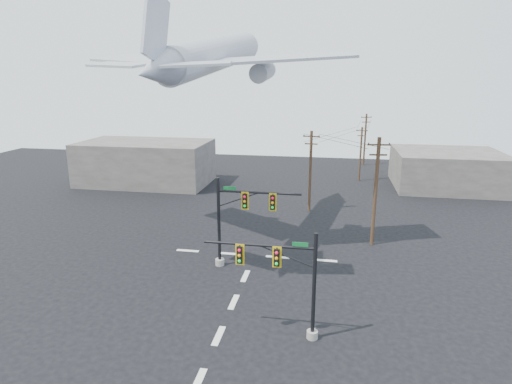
% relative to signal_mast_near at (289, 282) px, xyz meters
% --- Properties ---
extents(ground, '(120.00, 120.00, 0.00)m').
position_rel_signal_mast_near_xyz_m(ground, '(-4.07, -0.70, -3.55)').
color(ground, black).
rests_on(ground, ground).
extents(lane_markings, '(14.00, 21.20, 0.01)m').
position_rel_signal_mast_near_xyz_m(lane_markings, '(-4.07, 4.63, -3.54)').
color(lane_markings, silver).
rests_on(lane_markings, ground).
extents(signal_mast_near, '(6.72, 0.72, 6.57)m').
position_rel_signal_mast_near_xyz_m(signal_mast_near, '(0.00, 0.00, 0.00)').
color(signal_mast_near, gray).
rests_on(signal_mast_near, ground).
extents(signal_mast_far, '(6.85, 0.81, 7.32)m').
position_rel_signal_mast_near_xyz_m(signal_mast_far, '(-5.12, 8.87, 0.37)').
color(signal_mast_far, gray).
rests_on(signal_mast_far, ground).
extents(utility_pole_a, '(1.97, 0.33, 9.85)m').
position_rel_signal_mast_near_xyz_m(utility_pole_a, '(6.06, 15.69, 1.61)').
color(utility_pole_a, '#46311E').
rests_on(utility_pole_a, ground).
extents(utility_pole_b, '(1.86, 0.31, 9.16)m').
position_rel_signal_mast_near_xyz_m(utility_pole_b, '(-0.18, 24.95, 1.25)').
color(utility_pole_b, '#46311E').
rests_on(utility_pole_b, ground).
extents(utility_pole_c, '(1.62, 0.27, 7.91)m').
position_rel_signal_mast_near_xyz_m(utility_pole_c, '(6.28, 41.11, 0.60)').
color(utility_pole_c, '#46311E').
rests_on(utility_pole_c, ground).
extents(utility_pole_d, '(1.80, 0.59, 8.85)m').
position_rel_signal_mast_near_xyz_m(utility_pole_d, '(7.69, 53.28, 1.09)').
color(utility_pole_d, '#46311E').
rests_on(utility_pole_d, ground).
extents(power_lines, '(9.53, 37.60, 1.08)m').
position_rel_signal_mast_near_xyz_m(power_lines, '(4.20, 33.80, 4.57)').
color(power_lines, black).
extents(airliner, '(24.40, 25.80, 6.77)m').
position_rel_signal_mast_near_xyz_m(airliner, '(-8.30, 15.26, 13.10)').
color(airliner, '#A9ACB5').
extents(building_left, '(18.00, 10.00, 6.00)m').
position_rel_signal_mast_near_xyz_m(building_left, '(-24.07, 34.30, -0.55)').
color(building_left, slate).
rests_on(building_left, ground).
extents(building_right, '(14.00, 12.00, 5.00)m').
position_rel_signal_mast_near_xyz_m(building_right, '(17.93, 39.30, -1.05)').
color(building_right, slate).
rests_on(building_right, ground).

